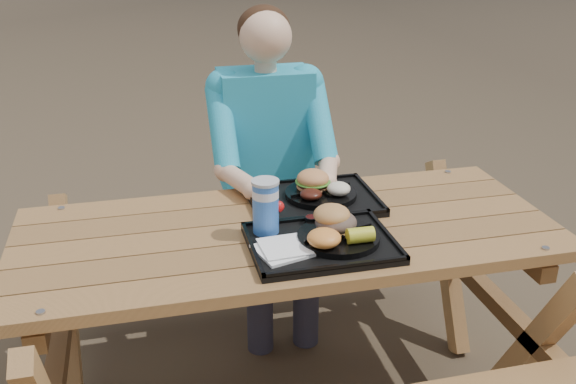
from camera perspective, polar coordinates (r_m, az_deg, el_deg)
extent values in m
cube|color=black|center=(2.02, 2.96, -4.65)|extent=(0.45, 0.35, 0.02)
cube|color=black|center=(2.32, 2.28, -0.78)|extent=(0.45, 0.35, 0.02)
cylinder|color=black|center=(2.03, 4.51, -4.04)|extent=(0.26, 0.26, 0.02)
cylinder|color=black|center=(2.33, 2.94, -0.16)|extent=(0.26, 0.26, 0.02)
cube|color=white|center=(1.95, -0.52, -5.14)|extent=(0.18, 0.18, 0.02)
cylinder|color=blue|center=(2.04, -2.00, -1.42)|extent=(0.08, 0.08, 0.17)
cylinder|color=black|center=(2.12, 2.10, -2.53)|extent=(0.05, 0.05, 0.03)
cylinder|color=orange|center=(2.14, 3.67, -2.25)|extent=(0.05, 0.05, 0.03)
ellipsoid|color=#FCA142|center=(1.94, 3.23, -4.11)|extent=(0.10, 0.10, 0.05)
cube|color=black|center=(2.29, -2.04, -0.81)|extent=(0.09, 0.16, 0.01)
ellipsoid|color=#41160D|center=(2.26, 2.06, -0.20)|extent=(0.08, 0.08, 0.04)
ellipsoid|color=white|center=(2.30, 4.54, 0.29)|extent=(0.08, 0.08, 0.05)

